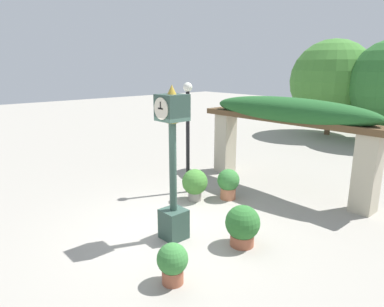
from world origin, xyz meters
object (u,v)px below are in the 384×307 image
object	(u,v)px
pedestal_clock	(173,168)
potted_plant_far_left	(228,183)
potted_plant_near_right	(173,262)
lamp_post	(188,125)
potted_plant_far_right	(195,183)
potted_plant_near_left	(243,225)

from	to	relation	value
pedestal_clock	potted_plant_far_left	size ratio (longest dim) A/B	3.81
potted_plant_near_right	lamp_post	xyz separation A→B (m)	(-2.97, 2.93, 1.53)
pedestal_clock	potted_plant_far_right	size ratio (longest dim) A/B	3.68
potted_plant_far_right	potted_plant_near_right	bearing A→B (deg)	-48.08
pedestal_clock	potted_plant_near_right	world-z (taller)	pedestal_clock
potted_plant_near_right	potted_plant_far_left	xyz separation A→B (m)	(-1.88, 3.39, 0.07)
potted_plant_near_left	lamp_post	xyz separation A→B (m)	(-2.93, 1.16, 1.47)
potted_plant_near_left	potted_plant_far_right	xyz separation A→B (m)	(-2.35, 0.88, 0.04)
potted_plant_near_right	potted_plant_far_left	bearing A→B (deg)	118.98
potted_plant_near_left	potted_plant_near_right	bearing A→B (deg)	-88.78
potted_plant_far_left	lamp_post	distance (m)	1.88
potted_plant_near_left	potted_plant_far_right	bearing A→B (deg)	159.37
potted_plant_far_right	lamp_post	distance (m)	1.57
pedestal_clock	potted_plant_far_right	distance (m)	2.33
pedestal_clock	lamp_post	distance (m)	2.70
potted_plant_far_left	potted_plant_far_right	size ratio (longest dim) A/B	0.97
lamp_post	potted_plant_near_left	bearing A→B (deg)	-21.53
potted_plant_near_left	potted_plant_far_left	bearing A→B (deg)	138.72
potted_plant_far_left	lamp_post	bearing A→B (deg)	-157.32
potted_plant_near_left	potted_plant_near_right	size ratio (longest dim) A/B	1.19
potted_plant_far_left	potted_plant_far_right	bearing A→B (deg)	-124.92
potted_plant_near_right	potted_plant_far_right	distance (m)	3.57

